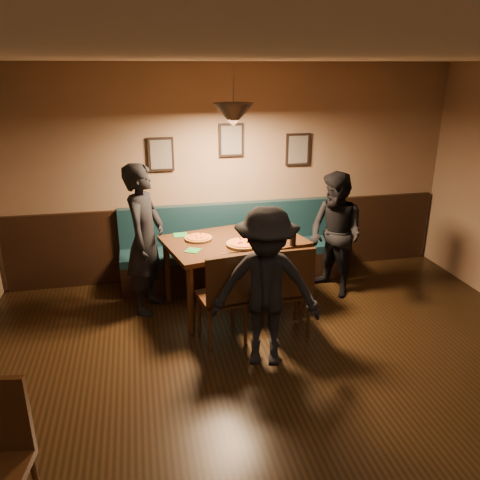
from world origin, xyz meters
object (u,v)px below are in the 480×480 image
(soda_glass, at_px, (293,239))
(diner_right, at_px, (335,235))
(diner_left, at_px, (145,239))
(dining_table, at_px, (234,272))
(booth_bench, at_px, (236,246))
(diner_front, at_px, (266,288))
(chair_near_right, at_px, (286,288))
(chair_near_left, at_px, (222,295))
(tabasco_bottle, at_px, (276,234))

(soda_glass, bearing_deg, diner_right, 29.91)
(diner_left, bearing_deg, dining_table, -73.17)
(booth_bench, distance_m, diner_left, 1.36)
(diner_left, bearing_deg, diner_front, -119.74)
(chair_near_right, relative_size, soda_glass, 6.65)
(chair_near_right, height_order, soda_glass, chair_near_right)
(dining_table, distance_m, diner_right, 1.34)
(diner_right, distance_m, diner_front, 1.80)
(diner_front, bearing_deg, chair_near_left, 140.62)
(booth_bench, distance_m, chair_near_left, 1.50)
(booth_bench, relative_size, tabasco_bottle, 22.76)
(chair_near_right, bearing_deg, diner_front, -127.11)
(booth_bench, xyz_separation_m, chair_near_right, (0.26, -1.40, 0.01))
(dining_table, height_order, diner_left, diner_left)
(chair_near_left, bearing_deg, soda_glass, 16.55)
(chair_near_left, distance_m, chair_near_right, 0.70)
(booth_bench, relative_size, soda_glass, 19.43)
(dining_table, height_order, tabasco_bottle, tabasco_bottle)
(booth_bench, xyz_separation_m, diner_front, (-0.10, -1.92, 0.29))
(dining_table, distance_m, chair_near_left, 0.83)
(diner_front, height_order, soda_glass, diner_front)
(chair_near_left, xyz_separation_m, diner_left, (-0.73, 0.86, 0.37))
(dining_table, bearing_deg, chair_near_right, -73.62)
(chair_near_left, height_order, diner_right, diner_right)
(soda_glass, xyz_separation_m, tabasco_bottle, (-0.13, 0.24, -0.01))
(soda_glass, height_order, tabasco_bottle, soda_glass)
(dining_table, relative_size, chair_near_left, 1.53)
(chair_near_left, xyz_separation_m, tabasco_bottle, (0.77, 0.67, 0.39))
(diner_right, distance_m, soda_glass, 0.80)
(chair_near_left, height_order, diner_front, diner_front)
(booth_bench, bearing_deg, soda_glass, -65.49)
(diner_right, bearing_deg, tabasco_bottle, -102.70)
(booth_bench, bearing_deg, chair_near_left, -107.15)
(dining_table, xyz_separation_m, diner_right, (1.29, 0.05, 0.36))
(diner_right, xyz_separation_m, diner_front, (-1.24, -1.31, 0.01))
(diner_left, bearing_deg, diner_right, -69.14)
(booth_bench, relative_size, diner_front, 1.90)
(tabasco_bottle, bearing_deg, chair_near_right, -95.84)
(dining_table, relative_size, diner_left, 0.89)
(diner_left, height_order, soda_glass, diner_left)
(soda_glass, bearing_deg, diner_left, 165.27)
(diner_left, distance_m, soda_glass, 1.68)
(dining_table, bearing_deg, soda_glass, -42.25)
(chair_near_right, bearing_deg, booth_bench, 98.67)
(booth_bench, relative_size, diner_left, 1.71)
(diner_left, height_order, diner_front, diner_left)
(booth_bench, distance_m, tabasco_bottle, 0.92)
(booth_bench, xyz_separation_m, soda_glass, (0.46, -1.00, 0.41))
(diner_right, bearing_deg, soda_glass, -83.36)
(dining_table, distance_m, tabasco_bottle, 0.69)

